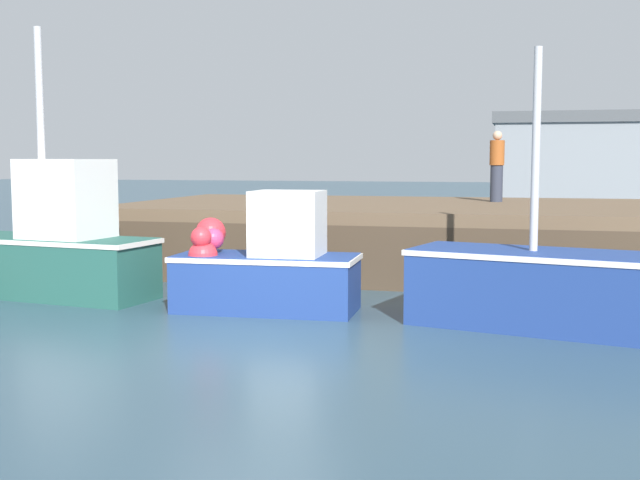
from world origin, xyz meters
name	(u,v)px	position (x,y,z in m)	size (l,w,h in m)	color
ground	(246,345)	(0.00, 0.00, -0.05)	(120.00, 160.00, 0.10)	#2D4756
pier	(442,216)	(1.82, 7.60, 1.22)	(14.22, 6.90, 1.46)	brown
fishing_boat_near_left	(51,247)	(-4.57, 2.53, 0.90)	(4.30, 1.90, 4.75)	#23564C
fishing_boat_near_right	(267,266)	(-0.41, 2.19, 0.74)	(3.01, 1.40, 1.95)	navy
fishing_boat_mid	(532,286)	(3.74, 1.92, 0.61)	(3.76, 2.23, 4.04)	navy
dockworker	(497,166)	(2.91, 9.28, 2.29)	(0.34, 0.34, 1.65)	#2D3342
warehouse	(581,163)	(5.94, 28.92, 2.29)	(7.85, 5.44, 4.54)	gray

